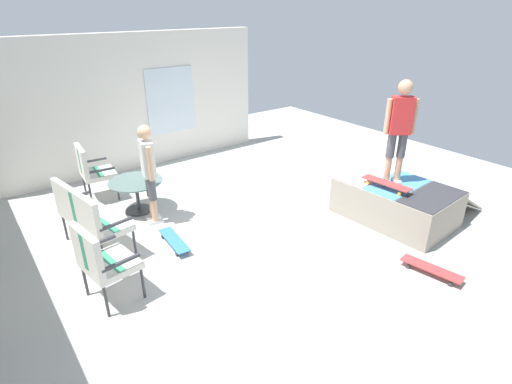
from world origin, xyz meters
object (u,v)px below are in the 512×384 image
at_px(patio_bench, 86,214).
at_px(skateboard_by_bench, 174,240).
at_px(skate_ramp, 396,201).
at_px(patio_chair_near_house, 91,168).
at_px(skateboard_spare, 431,269).
at_px(skateboard_on_ramp, 386,183).
at_px(patio_chair_by_wall, 100,258).
at_px(person_watching, 148,168).
at_px(person_skater, 400,125).
at_px(patio_table, 137,190).

relative_size(patio_bench, skateboard_by_bench, 1.63).
relative_size(skate_ramp, skateboard_by_bench, 2.60).
xyz_separation_m(patio_chair_near_house, skateboard_spare, (-5.02, -2.84, -0.53)).
bearing_deg(skateboard_on_ramp, skateboard_by_bench, 64.56).
height_order(patio_chair_by_wall, skateboard_on_ramp, patio_chair_by_wall).
bearing_deg(patio_bench, skateboard_on_ramp, -116.59).
height_order(person_watching, person_skater, person_skater).
distance_m(patio_chair_by_wall, person_skater, 4.65).
distance_m(patio_chair_by_wall, skateboard_spare, 4.20).
bearing_deg(skateboard_spare, patio_table, 30.40).
relative_size(person_watching, skateboard_spare, 1.99).
bearing_deg(patio_chair_by_wall, person_skater, -98.93).
xyz_separation_m(patio_chair_near_house, patio_chair_by_wall, (-2.94, 0.78, 0.00)).
distance_m(patio_chair_by_wall, skateboard_on_ramp, 4.30).
bearing_deg(patio_bench, skateboard_by_bench, -119.89).
height_order(patio_bench, person_skater, person_skater).
xyz_separation_m(skate_ramp, skateboard_on_ramp, (0.02, 0.33, 0.40)).
bearing_deg(patio_table, patio_bench, 127.68).
height_order(patio_bench, skateboard_by_bench, patio_bench).
height_order(patio_chair_by_wall, person_skater, person_skater).
bearing_deg(skateboard_spare, skateboard_on_ramp, -25.48).
relative_size(skate_ramp, patio_chair_by_wall, 2.07).
bearing_deg(skate_ramp, skateboard_on_ramp, 86.80).
height_order(skate_ramp, patio_chair_by_wall, patio_chair_by_wall).
bearing_deg(patio_bench, patio_chair_by_wall, 170.55).
bearing_deg(patio_table, patio_chair_by_wall, 148.49).
distance_m(skate_ramp, person_watching, 4.06).
height_order(skateboard_by_bench, skateboard_spare, same).
distance_m(patio_chair_by_wall, person_watching, 2.01).
xyz_separation_m(patio_chair_by_wall, skateboard_by_bench, (0.63, -1.21, -0.53)).
height_order(person_watching, skateboard_by_bench, person_watching).
relative_size(patio_bench, patio_chair_near_house, 1.30).
bearing_deg(person_watching, patio_table, 7.25).
bearing_deg(patio_table, person_watching, -172.75).
bearing_deg(patio_chair_by_wall, person_watching, -40.64).
relative_size(patio_chair_by_wall, skateboard_spare, 1.24).
relative_size(skateboard_by_bench, skateboard_on_ramp, 1.00).
relative_size(person_skater, skateboard_on_ramp, 2.01).
xyz_separation_m(patio_chair_by_wall, skateboard_spare, (-2.08, -3.62, -0.53)).
bearing_deg(skateboard_by_bench, patio_chair_by_wall, 117.37).
distance_m(patio_bench, person_skater, 4.80).
bearing_deg(patio_table, patio_chair_near_house, 25.45).
distance_m(patio_table, skateboard_by_bench, 1.41).
height_order(skate_ramp, patio_table, skate_ramp).
relative_size(patio_table, person_skater, 0.55).
relative_size(skate_ramp, patio_bench, 1.59).
distance_m(patio_table, person_watching, 0.74).
relative_size(patio_chair_by_wall, person_skater, 0.62).
xyz_separation_m(skate_ramp, patio_chair_by_wall, (0.82, 4.55, 0.30)).
height_order(skate_ramp, person_skater, person_skater).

